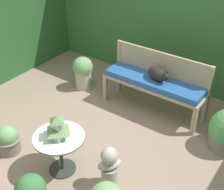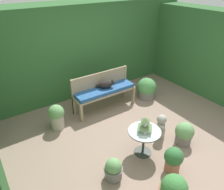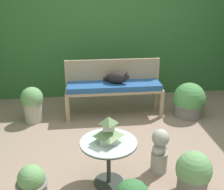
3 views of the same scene
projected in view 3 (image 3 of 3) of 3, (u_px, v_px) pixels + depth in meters
The scene contains 12 objects.
ground at pixel (125, 157), 3.51m from camera, with size 30.00×30.00×0.00m, color gray.
foliage_hedge_back at pixel (105, 30), 5.53m from camera, with size 6.40×1.04×2.34m, color #336633.
garden_bench at pixel (114, 88), 4.50m from camera, with size 1.55×0.44×0.54m.
bench_backrest at pixel (113, 73), 4.61m from camera, with size 1.55×0.06×0.89m.
cat at pixel (117, 78), 4.45m from camera, with size 0.40×0.31×0.20m.
patio_table at pixel (109, 151), 2.90m from camera, with size 0.59×0.59×0.52m.
pagoda_birdhouse at pixel (109, 131), 2.82m from camera, with size 0.24×0.24×0.28m.
garden_bust at pixel (160, 150), 3.15m from camera, with size 0.28×0.31×0.53m.
potted_plant_hedge_corner at pixel (32, 103), 4.33m from camera, with size 0.34×0.34×0.56m.
potted_plant_table_far at pixel (189, 101), 4.54m from camera, with size 0.51×0.51×0.56m.
potted_plant_path_edge at pixel (193, 173), 2.83m from camera, with size 0.37×0.37×0.47m.
potted_plant_bench_right at pixel (32, 184), 2.76m from camera, with size 0.32×0.32×0.38m.
Camera 3 is at (-0.49, -2.94, 2.01)m, focal length 45.00 mm.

